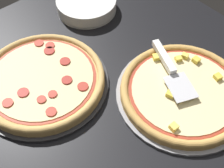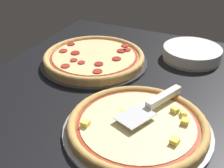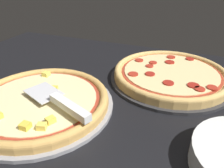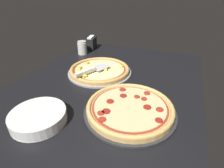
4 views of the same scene
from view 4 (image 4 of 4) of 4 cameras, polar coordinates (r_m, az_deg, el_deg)
ground_plane at (r=104.61cm, az=-0.75°, el=0.09°), size 131.57×101.99×3.60cm
pizza_pan_front at (r=113.94cm, az=-4.01°, el=3.95°), size 40.76×40.76×1.00cm
pizza_front at (r=113.17cm, az=-4.05°, el=4.75°), size 38.32×38.32×3.30cm
pizza_pan_back at (r=79.73cm, az=5.79°, el=-8.79°), size 41.07×41.07×1.00cm
pizza_back at (r=78.39cm, az=5.87°, el=-7.53°), size 38.61×38.61×3.23cm
serving_spatula at (r=105.51cm, az=-7.53°, el=4.32°), size 24.07×13.34×2.00cm
plate_stack at (r=79.24cm, az=-22.88°, el=-9.91°), size 22.81×22.81×4.90cm
parmesan_shaker at (r=146.81cm, az=-9.69°, el=11.59°), size 7.45×7.45×10.60cm
napkin_holder at (r=158.81cm, az=-6.78°, el=13.17°), size 12.95×8.63×10.90cm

